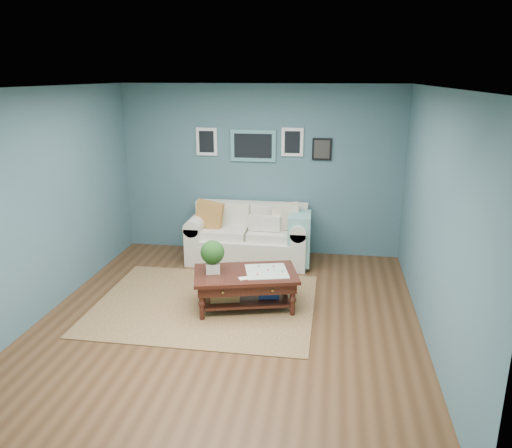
# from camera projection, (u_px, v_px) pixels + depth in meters

# --- Properties ---
(room_shell) EXTENTS (5.00, 5.02, 2.70)m
(room_shell) POSITION_uv_depth(u_px,v_px,m) (229.00, 209.00, 5.67)
(room_shell) COLOR brown
(room_shell) RESTS_ON ground
(area_rug) EXTENTS (2.76, 2.21, 0.01)m
(area_rug) POSITION_uv_depth(u_px,v_px,m) (205.00, 304.00, 6.39)
(area_rug) COLOR brown
(area_rug) RESTS_ON ground
(loveseat) EXTENTS (1.90, 0.86, 0.98)m
(loveseat) POSITION_uv_depth(u_px,v_px,m) (254.00, 236.00, 7.81)
(loveseat) COLOR silver
(loveseat) RESTS_ON ground
(coffee_table) EXTENTS (1.41, 1.04, 0.89)m
(coffee_table) POSITION_uv_depth(u_px,v_px,m) (240.00, 279.00, 6.20)
(coffee_table) COLOR black
(coffee_table) RESTS_ON ground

